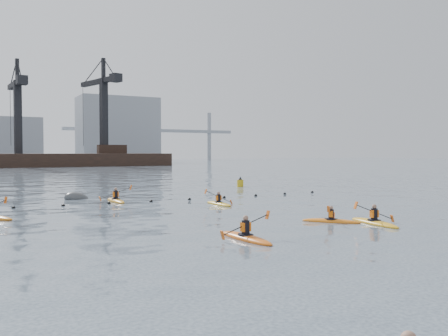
# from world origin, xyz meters

# --- Properties ---
(ground) EXTENTS (400.00, 400.00, 0.00)m
(ground) POSITION_xyz_m (0.00, 0.00, 0.00)
(ground) COLOR #333E4A
(ground) RESTS_ON ground
(float_line) EXTENTS (33.24, 0.73, 0.24)m
(float_line) POSITION_xyz_m (-0.50, 22.53, 0.03)
(float_line) COLOR black
(float_line) RESTS_ON ground
(barge_pier) EXTENTS (72.00, 19.30, 29.50)m
(barge_pier) POSITION_xyz_m (-0.22, 110.00, 1.89)
(barge_pier) COLOR black
(barge_pier) RESTS_ON ground
(skyline) EXTENTS (141.00, 28.00, 22.00)m
(skyline) POSITION_xyz_m (2.23, 150.27, 9.25)
(skyline) COLOR gray
(skyline) RESTS_ON ground
(kayaker_0) EXTENTS (2.40, 3.55, 1.25)m
(kayaker_0) POSITION_xyz_m (-0.54, 6.63, 0.11)
(kayaker_0) COLOR #D65D14
(kayaker_0) RESTS_ON ground
(kayaker_1) EXTENTS (2.40, 3.54, 1.29)m
(kayaker_1) POSITION_xyz_m (7.22, 7.12, 0.11)
(kayaker_1) COLOR gold
(kayaker_1) RESTS_ON ground
(kayaker_3) EXTENTS (2.16, 3.12, 1.22)m
(kayaker_3) POSITION_xyz_m (4.45, 18.45, 0.09)
(kayaker_3) COLOR gold
(kayaker_3) RESTS_ON ground
(kayaker_4) EXTENTS (2.39, 2.63, 1.05)m
(kayaker_4) POSITION_xyz_m (5.73, 8.59, 0.09)
(kayaker_4) COLOR orange
(kayaker_4) RESTS_ON ground
(kayaker_5) EXTENTS (2.43, 3.54, 1.29)m
(kayaker_5) POSITION_xyz_m (-1.15, 23.73, 0.11)
(kayaker_5) COLOR orange
(kayaker_5) RESTS_ON ground
(mooring_buoy) EXTENTS (2.51, 1.94, 1.43)m
(mooring_buoy) POSITION_xyz_m (-3.25, 26.99, 0.00)
(mooring_buoy) COLOR #393B3E
(mooring_buoy) RESTS_ON ground
(nav_buoy) EXTENTS (0.65, 0.65, 1.19)m
(nav_buoy) POSITION_xyz_m (14.00, 31.79, 0.36)
(nav_buoy) COLOR #B98912
(nav_buoy) RESTS_ON ground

